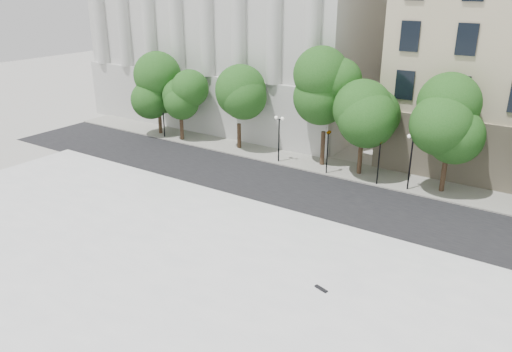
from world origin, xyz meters
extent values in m
plane|color=#ADABA4|center=(0.00, 0.00, 0.00)|extent=(160.00, 160.00, 0.00)
cube|color=white|center=(0.00, 3.00, 0.23)|extent=(44.00, 22.00, 0.45)
cube|color=black|center=(0.00, 18.00, 0.01)|extent=(60.00, 8.00, 0.02)
cube|color=gray|center=(0.00, 24.00, 0.06)|extent=(60.00, 4.00, 0.12)
cube|color=#B7B7B2|center=(-17.00, 39.00, 12.50)|extent=(30.00, 26.00, 25.00)
cylinder|color=black|center=(-0.44, 22.30, 1.75)|extent=(0.10, 0.10, 3.50)
imported|color=black|center=(-0.44, 22.30, 3.81)|extent=(0.56, 1.58, 0.62)
cylinder|color=black|center=(3.79, 22.30, 1.75)|extent=(0.10, 0.10, 3.50)
imported|color=black|center=(3.79, 22.30, 3.83)|extent=(0.97, 1.63, 0.66)
cube|color=black|center=(6.84, 6.93, 0.49)|extent=(0.76, 0.39, 0.08)
cylinder|color=#382619|center=(-19.60, 23.35, 1.31)|extent=(0.36, 0.36, 2.61)
sphere|color=#1B4915|center=(-19.60, 23.35, 4.85)|extent=(4.49, 4.49, 4.49)
cylinder|color=#382619|center=(-16.32, 22.92, 1.19)|extent=(0.36, 0.36, 2.39)
sphere|color=#1B4915|center=(-16.32, 22.92, 4.44)|extent=(3.63, 3.63, 3.63)
cylinder|color=#382619|center=(-10.14, 23.84, 1.20)|extent=(0.36, 0.36, 2.39)
sphere|color=#1B4915|center=(-10.14, 23.84, 4.45)|extent=(4.21, 4.21, 4.21)
cylinder|color=#382619|center=(-1.67, 23.97, 1.48)|extent=(0.36, 0.36, 2.96)
sphere|color=#1B4915|center=(-1.67, 23.97, 5.50)|extent=(3.80, 3.80, 3.80)
cylinder|color=#382619|center=(1.75, 23.72, 1.21)|extent=(0.36, 0.36, 2.41)
sphere|color=#1B4915|center=(1.75, 23.72, 4.48)|extent=(4.24, 4.24, 4.24)
cylinder|color=#382619|center=(8.22, 23.70, 1.31)|extent=(0.36, 0.36, 2.62)
sphere|color=#1B4915|center=(8.22, 23.70, 4.87)|extent=(4.27, 4.27, 4.27)
cylinder|color=black|center=(-18.35, 22.60, 1.92)|extent=(0.12, 0.12, 3.85)
cube|color=black|center=(-18.35, 22.60, 3.85)|extent=(0.60, 0.06, 0.06)
sphere|color=white|center=(-18.65, 22.60, 3.95)|extent=(0.28, 0.28, 0.28)
sphere|color=white|center=(-18.05, 22.60, 3.95)|extent=(0.28, 0.28, 0.28)
cylinder|color=black|center=(-5.11, 22.60, 1.91)|extent=(0.12, 0.12, 3.82)
cube|color=black|center=(-5.11, 22.60, 3.82)|extent=(0.60, 0.06, 0.06)
sphere|color=white|center=(-5.41, 22.60, 3.92)|extent=(0.28, 0.28, 0.28)
sphere|color=white|center=(-4.81, 22.60, 3.92)|extent=(0.28, 0.28, 0.28)
cylinder|color=black|center=(6.05, 22.60, 2.02)|extent=(0.12, 0.12, 4.05)
cube|color=black|center=(6.05, 22.60, 4.05)|extent=(0.60, 0.06, 0.06)
sphere|color=white|center=(5.75, 22.60, 4.15)|extent=(0.28, 0.28, 0.28)
sphere|color=white|center=(6.35, 22.60, 4.15)|extent=(0.28, 0.28, 0.28)
camera|label=1|loc=(15.64, -11.96, 14.35)|focal=35.00mm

